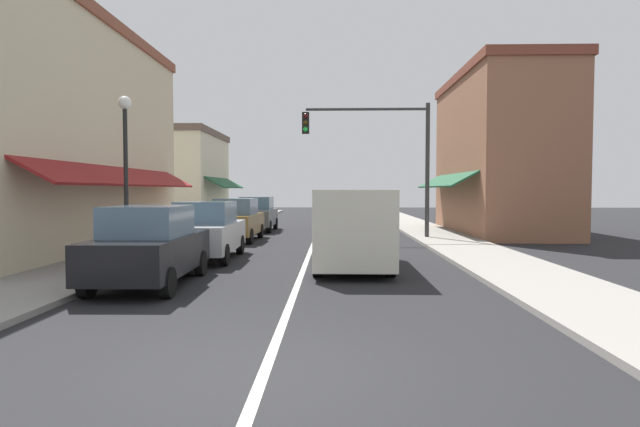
# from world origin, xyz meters

# --- Properties ---
(ground_plane) EXTENTS (80.00, 80.00, 0.00)m
(ground_plane) POSITION_xyz_m (0.00, 18.00, 0.00)
(ground_plane) COLOR black
(sidewalk_left) EXTENTS (2.60, 56.00, 0.12)m
(sidewalk_left) POSITION_xyz_m (-5.50, 18.00, 0.06)
(sidewalk_left) COLOR gray
(sidewalk_left) RESTS_ON ground
(sidewalk_right) EXTENTS (2.60, 56.00, 0.12)m
(sidewalk_right) POSITION_xyz_m (5.50, 18.00, 0.06)
(sidewalk_right) COLOR gray
(sidewalk_right) RESTS_ON ground
(lane_center_stripe) EXTENTS (0.14, 52.00, 0.01)m
(lane_center_stripe) POSITION_xyz_m (0.00, 18.00, 0.00)
(lane_center_stripe) COLOR silver
(lane_center_stripe) RESTS_ON ground
(storefront_left_block) EXTENTS (6.31, 14.20, 8.05)m
(storefront_left_block) POSITION_xyz_m (-9.30, 12.00, 4.03)
(storefront_left_block) COLOR beige
(storefront_left_block) RESTS_ON ground
(storefront_right_block) EXTENTS (5.42, 10.20, 7.76)m
(storefront_right_block) POSITION_xyz_m (8.85, 20.00, 3.88)
(storefront_right_block) COLOR #8E5B42
(storefront_right_block) RESTS_ON ground
(storefront_far_left) EXTENTS (5.70, 8.20, 5.92)m
(storefront_far_left) POSITION_xyz_m (-8.99, 28.00, 2.97)
(storefront_far_left) COLOR beige
(storefront_far_left) RESTS_ON ground
(parked_car_nearest_left) EXTENTS (1.83, 4.13, 1.77)m
(parked_car_nearest_left) POSITION_xyz_m (-3.25, 5.57, 0.88)
(parked_car_nearest_left) COLOR black
(parked_car_nearest_left) RESTS_ON ground
(parked_car_second_left) EXTENTS (1.84, 4.13, 1.77)m
(parked_car_second_left) POSITION_xyz_m (-3.05, 9.94, 0.88)
(parked_car_second_left) COLOR #B7BABF
(parked_car_second_left) RESTS_ON ground
(parked_car_third_left) EXTENTS (1.83, 4.13, 1.77)m
(parked_car_third_left) POSITION_xyz_m (-3.24, 15.83, 0.88)
(parked_car_third_left) COLOR brown
(parked_car_third_left) RESTS_ON ground
(parked_car_far_left) EXTENTS (1.80, 4.11, 1.77)m
(parked_car_far_left) POSITION_xyz_m (-3.15, 21.07, 0.88)
(parked_car_far_left) COLOR #4C5156
(parked_car_far_left) RESTS_ON ground
(van_in_lane) EXTENTS (2.00, 5.18, 2.12)m
(van_in_lane) POSITION_xyz_m (1.30, 8.48, 1.15)
(van_in_lane) COLOR beige
(van_in_lane) RESTS_ON ground
(traffic_signal_mast_arm) EXTENTS (5.42, 0.50, 5.80)m
(traffic_signal_mast_arm) POSITION_xyz_m (2.94, 16.59, 3.98)
(traffic_signal_mast_arm) COLOR #333333
(traffic_signal_mast_arm) RESTS_ON ground
(street_lamp_left_near) EXTENTS (0.36, 0.36, 4.72)m
(street_lamp_left_near) POSITION_xyz_m (-4.99, 8.66, 3.19)
(street_lamp_left_near) COLOR black
(street_lamp_left_near) RESTS_ON ground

